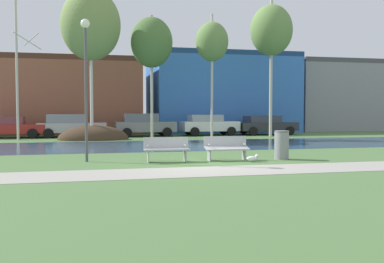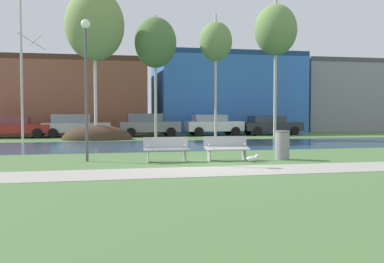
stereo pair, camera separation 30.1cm
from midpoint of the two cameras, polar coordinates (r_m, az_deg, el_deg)
ground_plane at (r=24.54m, az=-3.58°, el=-1.46°), size 120.00×120.00×0.00m
paved_path_strip at (r=13.15m, az=3.80°, el=-5.18°), size 60.00×2.10×0.01m
river_band at (r=22.69m, az=-2.90°, el=-1.80°), size 80.00×7.07×0.01m
soil_mound at (r=27.75m, az=-11.94°, el=-1.02°), size 4.33×2.73×1.79m
bench_left at (r=15.43m, az=-2.80°, el=-2.24°), size 1.62×0.63×0.87m
bench_right at (r=15.93m, az=5.07°, el=-2.09°), size 1.62×0.63×0.87m
trash_bin at (r=16.50m, az=12.20°, el=-1.70°), size 0.55×0.55×1.07m
seagull at (r=15.54m, az=8.47°, el=-3.49°), size 0.48×0.18×0.27m
streetlamp at (r=15.97m, az=-13.13°, el=8.31°), size 0.32×0.32×5.01m
birch_far_left at (r=28.40m, az=-21.00°, el=7.78°), size 1.51×2.76×8.57m
birch_left at (r=27.99m, az=-12.27°, el=13.38°), size 3.60×3.60×9.16m
birch_center_left at (r=28.85m, az=-4.49°, el=11.46°), size 2.70×2.70×7.93m
birch_center at (r=28.51m, az=3.43°, el=11.56°), size 2.09×2.09×7.95m
birch_center_right at (r=31.10m, az=11.15°, el=12.81°), size 2.89×2.89×9.34m
parked_van_nearest_red at (r=30.99m, az=-22.09°, el=0.61°), size 4.64×2.16×1.39m
parked_sedan_second_silver at (r=30.68m, az=-14.75°, el=0.82°), size 4.55×2.16×1.55m
parked_hatch_third_grey at (r=30.57m, az=-5.47°, el=0.93°), size 4.19×2.15×1.59m
parked_wagon_fourth_white at (r=31.50m, az=3.01°, el=0.93°), size 4.13×2.05×1.49m
parked_suv_fifth_dark at (r=32.74m, az=10.39°, el=0.90°), size 4.41×2.18×1.41m
building_brick_low at (r=37.07m, az=-16.39°, el=4.41°), size 13.04×8.58×5.85m
building_blue_store at (r=38.06m, az=4.46°, el=4.97°), size 11.76×8.24×6.52m
building_grey_warehouse at (r=44.92m, az=22.26°, el=4.27°), size 16.05×8.04×6.24m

